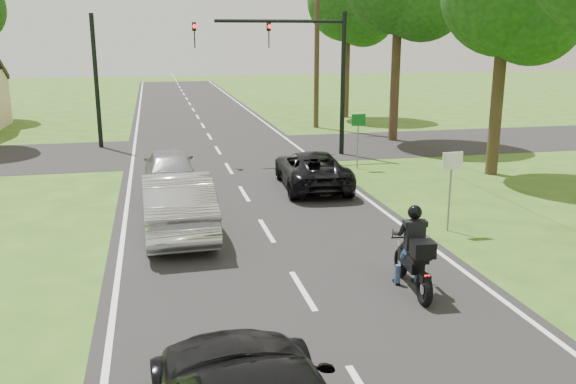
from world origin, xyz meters
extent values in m
plane|color=#2E5718|center=(0.00, 0.00, 0.00)|extent=(140.00, 140.00, 0.00)
cube|color=black|center=(0.00, 10.00, 0.01)|extent=(8.00, 100.00, 0.01)
cube|color=black|center=(0.00, 16.00, 0.01)|extent=(60.00, 7.00, 0.01)
torus|color=black|center=(2.23, 0.29, 0.32)|extent=(0.19, 0.64, 0.63)
torus|color=black|center=(2.11, -1.14, 0.32)|extent=(0.21, 0.70, 0.69)
cube|color=black|center=(2.18, -0.33, 0.60)|extent=(0.34, 0.93, 0.29)
sphere|color=black|center=(2.20, -0.09, 0.78)|extent=(0.33, 0.33, 0.33)
cube|color=black|center=(2.15, -0.66, 0.78)|extent=(0.37, 0.55, 0.10)
cube|color=#FF0C07|center=(2.10, -1.24, 0.62)|extent=(0.10, 0.04, 0.05)
cylinder|color=silver|center=(2.29, -0.86, 0.30)|extent=(0.15, 0.77, 0.09)
cylinder|color=black|center=(2.22, 0.10, 0.95)|extent=(0.59, 0.08, 0.03)
cube|color=black|center=(2.13, -0.95, 1.06)|extent=(0.45, 0.42, 0.31)
cube|color=black|center=(2.17, -0.47, 1.19)|extent=(0.40, 0.24, 0.57)
sphere|color=black|center=(2.18, -0.40, 1.64)|extent=(0.29, 0.29, 0.29)
cylinder|color=navy|center=(1.99, -0.14, 0.22)|extent=(0.12, 0.12, 0.43)
cylinder|color=navy|center=(2.41, -0.17, 0.22)|extent=(0.12, 0.12, 0.43)
imported|color=black|center=(2.39, 8.39, 0.64)|extent=(2.37, 4.65, 1.26)
imported|color=#B7B7BC|center=(-2.29, 4.36, 0.82)|extent=(1.85, 4.95, 1.62)
imported|color=#A2A3A9|center=(-2.31, 9.37, 0.71)|extent=(1.75, 4.14, 1.40)
cylinder|color=black|center=(5.20, 14.00, 3.00)|extent=(0.20, 0.20, 6.00)
cylinder|color=black|center=(2.50, 14.00, 5.60)|extent=(5.40, 0.14, 0.14)
imported|color=black|center=(2.00, 14.00, 5.05)|extent=(0.16, 0.36, 1.00)
imported|color=black|center=(-1.00, 14.00, 5.05)|extent=(0.16, 0.36, 1.00)
sphere|color=#FF0C07|center=(2.00, 13.82, 5.38)|extent=(0.16, 0.16, 0.16)
sphere|color=#FF0C07|center=(-1.00, 13.82, 5.38)|extent=(0.16, 0.16, 0.16)
cylinder|color=black|center=(-5.20, 18.00, 3.00)|extent=(0.20, 0.20, 6.00)
cylinder|color=#4B3822|center=(6.20, 22.00, 5.00)|extent=(0.28, 0.28, 10.00)
cylinder|color=slate|center=(4.70, 3.00, 1.00)|extent=(0.05, 0.05, 2.00)
cube|color=silver|center=(4.70, 2.97, 1.90)|extent=(0.55, 0.04, 0.45)
cylinder|color=slate|center=(4.90, 11.00, 1.00)|extent=(0.05, 0.05, 2.00)
cube|color=#0C591E|center=(4.90, 10.97, 1.90)|extent=(0.55, 0.04, 0.45)
cylinder|color=#332316|center=(9.50, 9.00, 2.94)|extent=(0.44, 0.44, 5.88)
sphere|color=#13330E|center=(10.25, 8.40, 5.78)|extent=(3.60, 3.60, 3.60)
cylinder|color=#332316|center=(8.80, 17.00, 3.50)|extent=(0.44, 0.44, 7.00)
cylinder|color=#332316|center=(9.20, 26.00, 3.22)|extent=(0.44, 0.44, 6.44)
sphere|color=#13330E|center=(9.20, 26.00, 7.13)|extent=(4.95, 4.95, 4.95)
sphere|color=#13330E|center=(10.02, 25.34, 6.33)|extent=(3.96, 3.96, 3.96)
camera|label=1|loc=(-2.77, -11.13, 5.01)|focal=38.00mm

